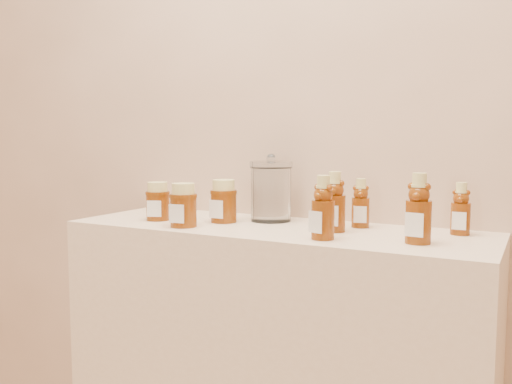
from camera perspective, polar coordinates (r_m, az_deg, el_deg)
The scene contains 11 objects.
wall_back at distance 1.71m, azimuth 4.94°, elevation 12.35°, with size 3.50×0.02×2.70m, color tan.
display_table at distance 1.67m, azimuth 1.82°, elevation -19.09°, with size 1.20×0.40×0.90m, color beige.
bear_bottle_back_left at distance 1.46m, azimuth 8.28°, elevation -0.60°, with size 0.06×0.06×0.18m, color #5C2607, non-canonical shape.
bear_bottle_back_mid at distance 1.55m, azimuth 10.96°, elevation -0.82°, with size 0.05×0.05×0.16m, color #5C2607, non-canonical shape.
bear_bottle_back_right at distance 1.50m, azimuth 20.76°, elevation -1.31°, with size 0.05×0.05×0.15m, color #5C2607, non-canonical shape.
bear_bottle_front_left at distance 1.35m, azimuth 7.08°, elevation -1.18°, with size 0.06×0.06×0.18m, color #5C2607, non-canonical shape.
bear_bottle_front_right at distance 1.34m, azimuth 16.76°, elevation -1.19°, with size 0.06×0.06×0.19m, color #5C2607, non-canonical shape.
honey_jar_left at distance 1.68m, azimuth -10.30°, elevation -0.95°, with size 0.07×0.07×0.12m, color #5C2607, non-canonical shape.
honey_jar_back at distance 1.62m, azimuth -3.43°, elevation -0.95°, with size 0.08×0.08×0.13m, color #5C2607, non-canonical shape.
honey_jar_front at distance 1.54m, azimuth -7.65°, elevation -1.37°, with size 0.08×0.08×0.12m, color #5C2607, non-canonical shape.
glass_canister at distance 1.64m, azimuth 1.59°, elevation 0.37°, with size 0.13×0.13×0.20m, color white, non-canonical shape.
Camera 1 is at (0.67, 0.19, 1.15)m, focal length 38.00 mm.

